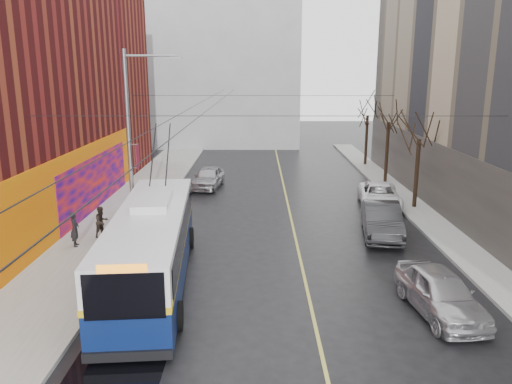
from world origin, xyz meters
TOP-DOWN VIEW (x-y plane):
  - ground at (0.00, 0.00)m, footprint 140.00×140.00m
  - sidewalk_left at (-8.00, 12.00)m, footprint 4.00×60.00m
  - sidewalk_right at (9.00, 12.00)m, footprint 2.00×60.00m
  - lane_line at (1.50, 14.00)m, footprint 0.12×50.00m
  - building_far at (-6.00, 44.99)m, footprint 20.50×12.10m
  - streetlight_pole at (-6.14, 10.00)m, footprint 2.65×0.60m
  - catenary_wires at (-2.54, 14.77)m, footprint 18.00×60.00m
  - tree_near at (9.00, 16.00)m, footprint 3.20×3.20m
  - tree_mid at (9.00, 23.00)m, footprint 3.20×3.20m
  - tree_far at (9.00, 30.00)m, footprint 3.20×3.20m
  - pigeons_flying at (-1.73, 10.58)m, footprint 2.59×0.92m
  - trolleybus at (-4.45, 5.32)m, footprint 3.47×11.93m
  - parked_car_a at (5.80, 2.75)m, footprint 2.35×4.68m
  - parked_car_b at (5.80, 10.91)m, footprint 2.43×5.21m
  - parked_car_c at (7.00, 16.44)m, footprint 2.98×5.32m
  - following_car at (-3.87, 21.55)m, footprint 2.33×4.57m
  - pedestrian_a at (-8.79, 9.01)m, footprint 0.51×0.67m
  - pedestrian_b at (-7.95, 10.33)m, footprint 0.90×0.94m
  - pedestrian_c at (-6.50, 8.51)m, footprint 1.29×1.15m

SIDE VIEW (x-z plane):
  - ground at x=0.00m, z-range 0.00..0.00m
  - lane_line at x=1.50m, z-range 0.00..0.01m
  - sidewalk_left at x=-8.00m, z-range 0.00..0.15m
  - sidewalk_right at x=9.00m, z-range 0.00..0.15m
  - parked_car_c at x=7.00m, z-range 0.00..1.41m
  - following_car at x=-3.87m, z-range 0.00..1.49m
  - parked_car_a at x=5.80m, z-range 0.00..1.53m
  - parked_car_b at x=5.80m, z-range 0.00..1.65m
  - pedestrian_b at x=-7.95m, z-range 0.15..1.68m
  - pedestrian_a at x=-8.79m, z-range 0.15..1.78m
  - pedestrian_c at x=-6.50m, z-range 0.15..1.89m
  - trolleybus at x=-4.45m, z-range -1.24..4.35m
  - streetlight_pole at x=-6.14m, z-range 0.35..9.35m
  - tree_near at x=9.00m, z-range 1.78..8.18m
  - tree_far at x=9.00m, z-range 1.86..8.43m
  - tree_mid at x=9.00m, z-range 1.91..8.59m
  - catenary_wires at x=-2.54m, z-range 6.13..6.36m
  - pigeons_flying at x=-1.73m, z-range 6.84..7.58m
  - building_far at x=-6.00m, z-range 0.02..18.02m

